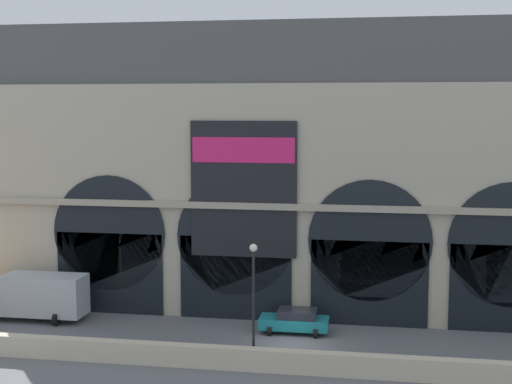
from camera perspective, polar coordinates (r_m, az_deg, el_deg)
ground_plane at (r=44.82m, az=2.87°, el=-12.01°), size 200.00×200.00×0.00m
quay_parapet_wall at (r=40.49m, az=2.12°, el=-13.16°), size 90.00×0.70×1.23m
station_building at (r=50.04m, az=3.95°, el=1.36°), size 46.52×5.25×20.08m
box_truck_west at (r=51.80m, az=-17.18°, el=-7.76°), size 7.50×2.91×3.12m
car_center at (r=47.03m, az=3.09°, el=-10.08°), size 4.40×2.22×1.55m
street_lamp_quayside at (r=40.38m, az=-0.20°, el=-7.58°), size 0.44×0.44×6.90m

